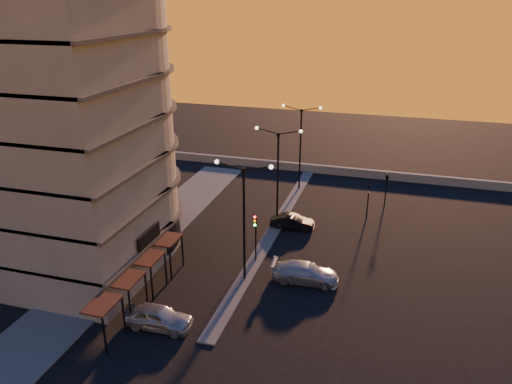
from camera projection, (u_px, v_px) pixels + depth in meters
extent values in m
plane|color=black|center=(245.00, 279.00, 38.38)|extent=(120.00, 120.00, 0.00)
cube|color=#4C4C49|center=(147.00, 238.00, 44.70)|extent=(5.00, 40.00, 0.12)
cube|color=#4C4C49|center=(277.00, 225.00, 47.25)|extent=(1.20, 36.00, 0.12)
cube|color=slate|center=(325.00, 170.00, 60.80)|extent=(44.00, 0.50, 1.00)
cylinder|color=slate|center=(82.00, 102.00, 39.24)|extent=(14.00, 14.00, 25.00)
cube|color=slate|center=(39.00, 116.00, 34.79)|extent=(14.00, 10.00, 25.00)
cylinder|color=black|center=(98.00, 227.00, 43.28)|extent=(14.16, 14.16, 2.40)
cube|color=black|center=(149.00, 237.00, 37.07)|extent=(0.15, 3.20, 1.20)
cylinder|color=black|center=(244.00, 227.00, 36.71)|extent=(0.18, 0.18, 9.00)
cube|color=black|center=(244.00, 170.00, 35.08)|extent=(0.25, 0.25, 0.35)
sphere|color=#FFE5B2|center=(217.00, 162.00, 35.44)|extent=(0.32, 0.32, 0.32)
sphere|color=#FFE5B2|center=(271.00, 167.00, 34.38)|extent=(0.32, 0.32, 0.32)
cylinder|color=black|center=(278.00, 181.00, 45.61)|extent=(0.18, 0.18, 9.00)
cube|color=black|center=(278.00, 135.00, 43.98)|extent=(0.25, 0.25, 0.35)
sphere|color=#FFE5B2|center=(257.00, 128.00, 44.34)|extent=(0.32, 0.32, 0.32)
sphere|color=#FFE5B2|center=(301.00, 131.00, 43.28)|extent=(0.32, 0.32, 0.32)
cylinder|color=black|center=(300.00, 151.00, 54.51)|extent=(0.18, 0.18, 9.00)
cube|color=black|center=(302.00, 111.00, 52.88)|extent=(0.25, 0.25, 0.35)
sphere|color=#FFE5B2|center=(283.00, 105.00, 53.24)|extent=(0.32, 0.32, 0.32)
sphere|color=#FFE5B2|center=(320.00, 108.00, 52.18)|extent=(0.32, 0.32, 0.32)
cylinder|color=black|center=(256.00, 244.00, 40.45)|extent=(0.12, 0.12, 3.20)
cube|color=black|center=(255.00, 220.00, 39.50)|extent=(0.28, 0.16, 1.00)
sphere|color=#FF0C05|center=(255.00, 217.00, 39.28)|extent=(0.20, 0.20, 0.20)
sphere|color=orange|center=(255.00, 221.00, 39.41)|extent=(0.20, 0.20, 0.20)
sphere|color=#0CFF26|center=(255.00, 225.00, 39.54)|extent=(0.20, 0.20, 0.20)
cylinder|color=black|center=(367.00, 206.00, 48.19)|extent=(0.12, 0.12, 2.80)
imported|color=black|center=(369.00, 188.00, 47.53)|extent=(0.13, 0.16, 0.80)
cylinder|color=black|center=(386.00, 193.00, 51.36)|extent=(0.12, 0.12, 2.80)
imported|color=black|center=(387.00, 176.00, 50.69)|extent=(0.42, 1.99, 0.80)
imported|color=#A3A6AB|center=(158.00, 317.00, 32.63)|extent=(4.60, 1.92, 1.56)
imported|color=black|center=(292.00, 222.00, 46.53)|extent=(4.13, 1.65, 1.33)
imported|color=#A4A6AB|center=(305.00, 273.00, 37.85)|extent=(5.30, 2.41, 1.51)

